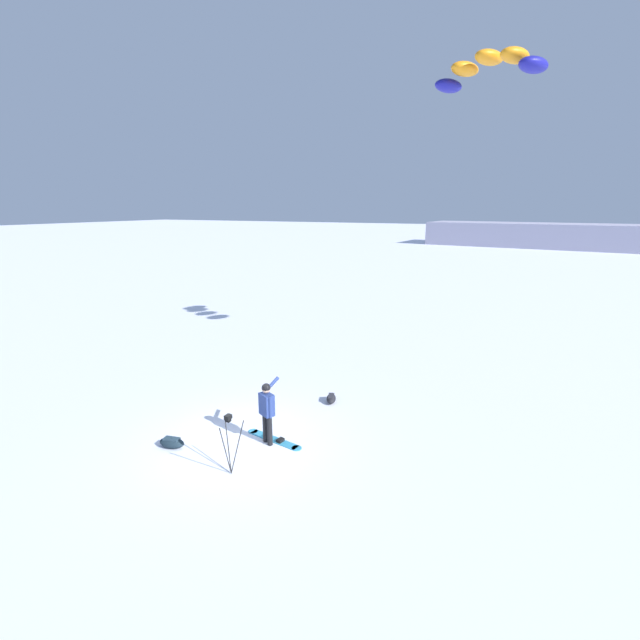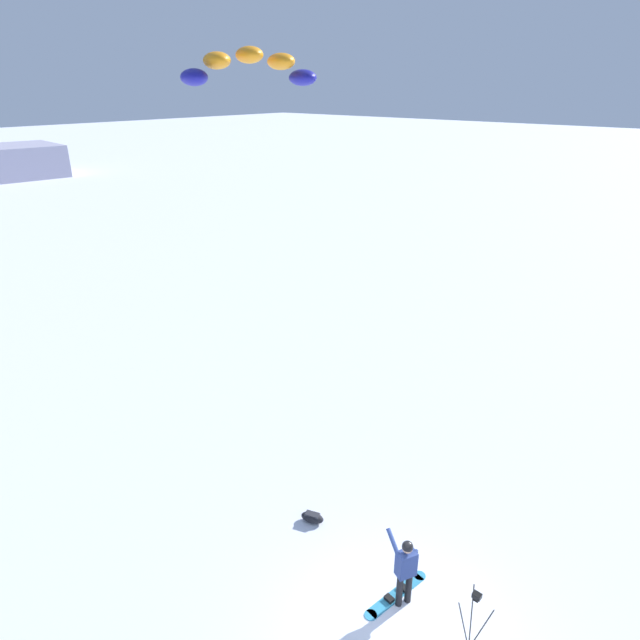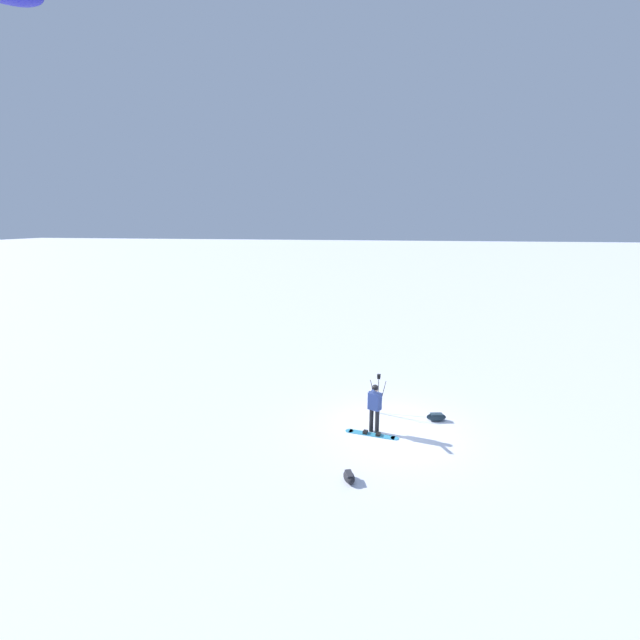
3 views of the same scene
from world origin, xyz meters
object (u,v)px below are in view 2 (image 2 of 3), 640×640
object	(u,v)px
snowboarder	(406,566)
camera_tripod	(474,610)
snowboard	(396,594)
traction_kite	(250,66)
gear_bag_small	(312,517)

from	to	relation	value
snowboarder	camera_tripod	distance (m)	1.55
snowboard	camera_tripod	xyz separation A→B (m)	(0.10, 1.75, 1.04)
snowboarder	camera_tripod	bearing A→B (deg)	88.22
snowboard	camera_tripod	world-z (taller)	camera_tripod
snowboarder	traction_kite	world-z (taller)	traction_kite
gear_bag_small	snowboarder	bearing A→B (deg)	80.80
traction_kite	gear_bag_small	size ratio (longest dim) A/B	6.07
camera_tripod	gear_bag_small	world-z (taller)	camera_tripod
snowboarder	traction_kite	distance (m)	13.11
snowboarder	gear_bag_small	world-z (taller)	snowboarder
snowboard	camera_tripod	bearing A→B (deg)	86.60
snowboarder	gear_bag_small	bearing A→B (deg)	-99.20
snowboarder	traction_kite	bearing A→B (deg)	-115.01
snowboard	snowboarder	bearing A→B (deg)	74.66
gear_bag_small	camera_tripod	bearing A→B (deg)	83.30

